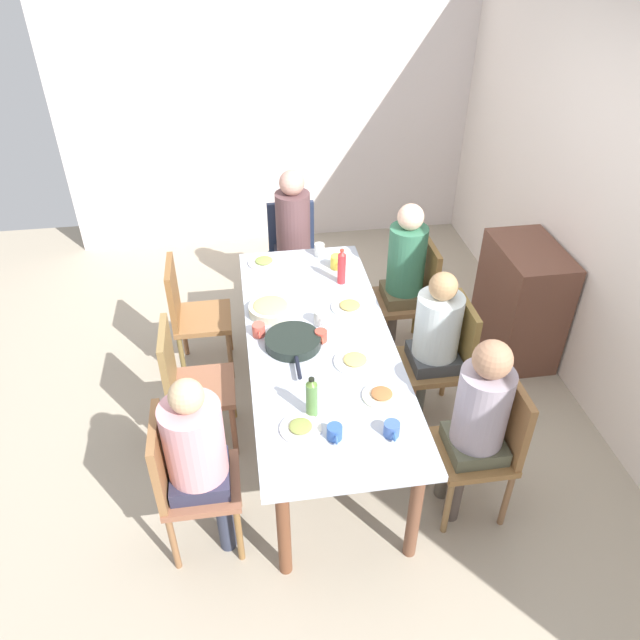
% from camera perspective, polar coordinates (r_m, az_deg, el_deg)
% --- Properties ---
extents(ground_plane, '(6.55, 6.55, 0.00)m').
position_cam_1_polar(ground_plane, '(4.18, 0.00, -9.84)').
color(ground_plane, tan).
extents(wall_back, '(5.70, 0.12, 2.60)m').
position_cam_1_polar(wall_back, '(4.08, 27.69, 7.10)').
color(wall_back, white).
rests_on(wall_back, ground_plane).
extents(wall_left, '(0.12, 3.93, 2.60)m').
position_cam_1_polar(wall_left, '(5.93, -4.29, 19.29)').
color(wall_left, silver).
rests_on(wall_left, ground_plane).
extents(dining_table, '(2.24, 0.88, 0.73)m').
position_cam_1_polar(dining_table, '(3.74, 0.00, -2.78)').
color(dining_table, '#B1B9C8').
rests_on(dining_table, ground_plane).
extents(chair_0, '(0.40, 0.40, 0.90)m').
position_cam_1_polar(chair_0, '(5.06, -2.57, 6.50)').
color(chair_0, '#243643').
rests_on(chair_0, ground_plane).
extents(person_0, '(0.30, 0.30, 1.24)m').
position_cam_1_polar(person_0, '(4.87, -2.51, 8.23)').
color(person_0, navy).
rests_on(person_0, ground_plane).
extents(chair_1, '(0.40, 0.40, 0.90)m').
position_cam_1_polar(chair_1, '(4.41, -12.06, 0.80)').
color(chair_1, olive).
rests_on(chair_1, ground_plane).
extents(chair_2, '(0.40, 0.40, 0.90)m').
position_cam_1_polar(chair_2, '(4.57, 8.79, 2.59)').
color(chair_2, brown).
rests_on(chair_2, ground_plane).
extents(person_2, '(0.30, 0.30, 1.23)m').
position_cam_1_polar(person_2, '(4.44, 7.89, 4.74)').
color(person_2, brown).
rests_on(person_2, ground_plane).
extents(chair_3, '(0.40, 0.40, 0.90)m').
position_cam_1_polar(chair_3, '(4.01, 11.69, -3.27)').
color(chair_3, olive).
rests_on(chair_3, ground_plane).
extents(person_3, '(0.30, 0.30, 1.14)m').
position_cam_1_polar(person_3, '(3.88, 10.69, -1.52)').
color(person_3, '#474942').
rests_on(person_3, ground_plane).
extents(chair_4, '(0.40, 0.40, 0.90)m').
position_cam_1_polar(chair_4, '(3.51, 15.53, -10.90)').
color(chair_4, olive).
rests_on(chair_4, ground_plane).
extents(person_4, '(0.30, 0.30, 1.20)m').
position_cam_1_polar(person_4, '(3.33, 14.63, -8.74)').
color(person_4, '#52463F').
rests_on(person_4, ground_plane).
extents(chair_5, '(0.40, 0.40, 0.90)m').
position_cam_1_polar(chair_5, '(3.30, -12.61, -14.18)').
color(chair_5, '#8E5840').
rests_on(chair_5, ground_plane).
extents(person_5, '(0.30, 0.30, 1.15)m').
position_cam_1_polar(person_5, '(3.16, -11.36, -11.99)').
color(person_5, '#243A50').
rests_on(person_5, ground_plane).
extents(chair_6, '(0.40, 0.40, 0.90)m').
position_cam_1_polar(chair_6, '(3.82, -12.29, -5.60)').
color(chair_6, '#8E5A41').
rests_on(chair_6, ground_plane).
extents(plate_0, '(0.21, 0.21, 0.04)m').
position_cam_1_polar(plate_0, '(3.31, 5.82, -7.03)').
color(plate_0, beige).
rests_on(plate_0, dining_table).
extents(plate_1, '(0.21, 0.21, 0.04)m').
position_cam_1_polar(plate_1, '(3.13, -1.83, -10.09)').
color(plate_1, silver).
rests_on(plate_1, dining_table).
extents(plate_2, '(0.25, 0.25, 0.04)m').
position_cam_1_polar(plate_2, '(3.52, 3.32, -3.87)').
color(plate_2, white).
rests_on(plate_2, dining_table).
extents(plate_3, '(0.24, 0.24, 0.04)m').
position_cam_1_polar(plate_3, '(3.96, 2.82, 1.27)').
color(plate_3, silver).
rests_on(plate_3, dining_table).
extents(plate_4, '(0.23, 0.23, 0.04)m').
position_cam_1_polar(plate_4, '(4.45, -5.27, 5.46)').
color(plate_4, white).
rests_on(plate_4, dining_table).
extents(bowl_0, '(0.28, 0.28, 0.08)m').
position_cam_1_polar(bowl_0, '(3.90, -4.67, 1.09)').
color(bowl_0, beige).
rests_on(bowl_0, dining_table).
extents(serving_pan, '(0.52, 0.34, 0.06)m').
position_cam_1_polar(serving_pan, '(3.63, -2.55, -2.04)').
color(serving_pan, black).
rests_on(serving_pan, dining_table).
extents(cup_0, '(0.12, 0.08, 0.09)m').
position_cam_1_polar(cup_0, '(3.80, 0.04, 0.24)').
color(cup_0, white).
rests_on(cup_0, dining_table).
extents(cup_1, '(0.12, 0.08, 0.08)m').
position_cam_1_polar(cup_1, '(3.11, 6.76, -10.16)').
color(cup_1, '#3C5DA5').
rests_on(cup_1, dining_table).
extents(cup_2, '(0.12, 0.08, 0.08)m').
position_cam_1_polar(cup_2, '(3.72, -5.77, -0.95)').
color(cup_2, '#D05547').
rests_on(cup_2, dining_table).
extents(cup_3, '(0.13, 0.09, 0.10)m').
position_cam_1_polar(cup_3, '(4.36, 1.58, 5.47)').
color(cup_3, yellow).
rests_on(cup_3, dining_table).
extents(cup_4, '(0.11, 0.08, 0.07)m').
position_cam_1_polar(cup_4, '(3.66, 0.10, -1.52)').
color(cup_4, '#C54434').
rests_on(cup_4, dining_table).
extents(cup_5, '(0.11, 0.08, 0.08)m').
position_cam_1_polar(cup_5, '(3.07, 1.39, -10.52)').
color(cup_5, '#2F56A3').
rests_on(cup_5, dining_table).
extents(cup_6, '(0.11, 0.07, 0.10)m').
position_cam_1_polar(cup_6, '(4.52, -0.05, 6.61)').
color(cup_6, white).
rests_on(cup_6, dining_table).
extents(bottle_0, '(0.06, 0.06, 0.25)m').
position_cam_1_polar(bottle_0, '(3.13, -0.79, -7.29)').
color(bottle_0, '#568241').
rests_on(bottle_0, dining_table).
extents(bottle_1, '(0.06, 0.06, 0.26)m').
position_cam_1_polar(bottle_1, '(4.16, 2.04, 4.99)').
color(bottle_1, red).
rests_on(bottle_1, dining_table).
extents(side_cabinet, '(0.70, 0.44, 0.90)m').
position_cam_1_polar(side_cabinet, '(4.77, 18.29, 1.65)').
color(side_cabinet, brown).
rests_on(side_cabinet, ground_plane).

